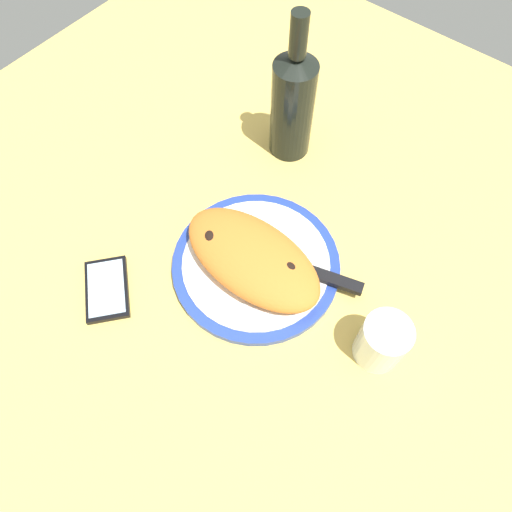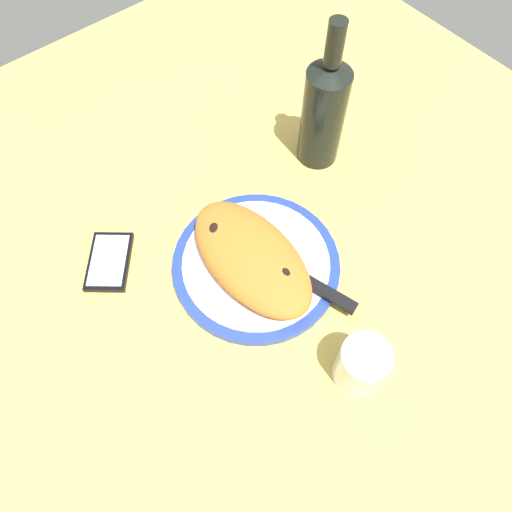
# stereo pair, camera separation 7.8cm
# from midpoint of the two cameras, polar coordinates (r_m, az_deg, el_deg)

# --- Properties ---
(ground_plane) EXTENTS (1.50, 1.50, 0.03)m
(ground_plane) POSITION_cam_midpoint_polar(r_m,az_deg,el_deg) (0.83, -2.69, -1.99)
(ground_plane) COLOR #DBB756
(plate) EXTENTS (0.29, 0.29, 0.02)m
(plate) POSITION_cam_midpoint_polar(r_m,az_deg,el_deg) (0.81, -2.76, -1.24)
(plate) COLOR #233D99
(plate) RESTS_ON ground_plane
(calzone) EXTENTS (0.26, 0.14, 0.05)m
(calzone) POSITION_cam_midpoint_polar(r_m,az_deg,el_deg) (0.78, -3.51, -0.34)
(calzone) COLOR orange
(calzone) RESTS_ON plate
(fork) EXTENTS (0.17, 0.05, 0.00)m
(fork) POSITION_cam_midpoint_polar(r_m,az_deg,el_deg) (0.78, -5.20, -3.91)
(fork) COLOR silver
(fork) RESTS_ON plate
(knife) EXTENTS (0.24, 0.09, 0.01)m
(knife) POSITION_cam_midpoint_polar(r_m,az_deg,el_deg) (0.79, 4.12, -2.33)
(knife) COLOR silver
(knife) RESTS_ON plate
(smartphone) EXTENTS (0.13, 0.13, 0.01)m
(smartphone) POSITION_cam_midpoint_polar(r_m,az_deg,el_deg) (0.84, -20.03, -3.99)
(smartphone) COLOR black
(smartphone) RESTS_ON ground_plane
(water_glass) EXTENTS (0.07, 0.07, 0.09)m
(water_glass) POSITION_cam_midpoint_polar(r_m,az_deg,el_deg) (0.73, 11.66, -10.70)
(water_glass) COLOR silver
(water_glass) RESTS_ON ground_plane
(wine_bottle) EXTENTS (0.08, 0.08, 0.29)m
(wine_bottle) POSITION_cam_midpoint_polar(r_m,az_deg,el_deg) (0.89, 1.80, 17.68)
(wine_bottle) COLOR black
(wine_bottle) RESTS_ON ground_plane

